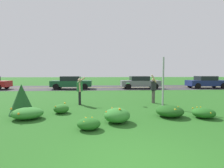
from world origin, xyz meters
TOP-DOWN VIEW (x-y plane):
  - ground_plane at (0.00, 9.47)m, footprint 120.00×120.00m
  - highway_strip at (0.00, 18.94)m, footprint 120.00×7.42m
  - highway_center_stripe at (0.00, 18.94)m, footprint 120.00×0.16m
  - daylily_clump_front_left at (-0.14, 3.33)m, footprint 0.98×1.06m
  - daylily_clump_front_center at (-2.57, 5.05)m, footprint 0.71×0.72m
  - daylily_clump_mid_left at (-3.72, 4.09)m, footprint 1.25×1.14m
  - daylily_clump_mid_center at (2.19, 4.07)m, footprint 1.16×1.19m
  - daylily_clump_front_right at (3.52, 3.76)m, footprint 0.92×0.89m
  - daylily_clump_near_camera at (-1.15, 2.56)m, footprint 0.78×0.70m
  - sign_post_near_path at (2.60, 6.05)m, footprint 0.07×0.10m
  - evergreen_shrub_side at (-4.27, 4.89)m, footprint 1.08×1.08m
  - person_thrower_green_shirt at (-1.96, 7.21)m, footprint 0.49×0.50m
  - person_catcher_dark_shirt at (2.50, 7.43)m, footprint 0.39×0.50m
  - frisbee_pale_blue at (0.89, 7.25)m, footprint 0.24×0.24m
  - car_dark_green_center_left at (-4.00, 17.27)m, footprint 4.50×2.00m
  - car_gray_center_right at (3.92, 17.27)m, footprint 4.50×2.00m
  - car_navy_rightmost at (11.99, 17.27)m, footprint 4.50×2.00m

SIDE VIEW (x-z plane):
  - ground_plane at x=0.00m, z-range 0.00..0.00m
  - highway_strip at x=0.00m, z-range 0.00..0.01m
  - highway_center_stripe at x=0.00m, z-range 0.01..0.01m
  - daylily_clump_near_camera at x=-1.15m, z-range 0.00..0.38m
  - daylily_clump_front_center at x=-2.57m, z-range -0.03..0.44m
  - daylily_clump_front_right at x=3.52m, z-range 0.00..0.41m
  - daylily_clump_mid_left at x=-3.72m, z-range -0.02..0.48m
  - daylily_clump_mid_center at x=2.19m, z-range -0.01..0.48m
  - daylily_clump_front_left at x=-0.14m, z-range -0.02..0.56m
  - evergreen_shrub_side at x=-4.27m, z-range 0.00..1.37m
  - car_dark_green_center_left at x=-4.00m, z-range 0.01..1.46m
  - car_gray_center_right at x=3.92m, z-range 0.01..1.46m
  - car_navy_rightmost at x=11.99m, z-range 0.01..1.46m
  - person_thrower_green_shirt at x=-1.96m, z-range 0.11..1.73m
  - person_catcher_dark_shirt at x=2.50m, z-range 0.04..1.80m
  - frisbee_pale_blue at x=0.89m, z-range 1.20..1.29m
  - sign_post_near_path at x=2.60m, z-range 0.00..2.70m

